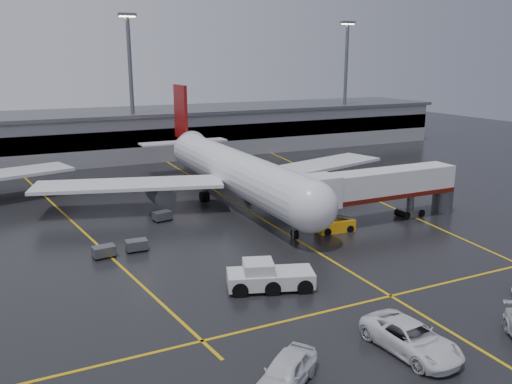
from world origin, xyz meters
name	(u,v)px	position (x,y,z in m)	size (l,w,h in m)	color
ground	(264,220)	(0.00, 0.00, 0.00)	(220.00, 220.00, 0.00)	black
apron_line_centre	(264,220)	(0.00, 0.00, 0.01)	(0.25, 90.00, 0.02)	gold
apron_line_stop	(391,296)	(0.00, -22.00, 0.01)	(60.00, 0.25, 0.02)	gold
apron_line_left	(70,219)	(-20.00, 10.00, 0.01)	(0.25, 70.00, 0.02)	gold
apron_line_right	(344,186)	(18.00, 10.00, 0.01)	(0.25, 70.00, 0.02)	gold
terminal	(153,132)	(0.00, 47.93, 4.32)	(122.00, 19.00, 8.60)	gray
light_mast_mid	(131,79)	(-5.00, 42.00, 14.47)	(3.00, 1.20, 25.45)	#595B60
light_mast_right	(346,76)	(40.00, 42.00, 14.47)	(3.00, 1.20, 25.45)	#595B60
main_airliner	(231,169)	(0.00, 9.70, 4.21)	(48.80, 45.60, 14.10)	silver
jet_bridge	(383,187)	(11.87, -6.00, 3.93)	(19.90, 3.40, 6.05)	silver
pushback_tractor	(268,277)	(-7.97, -16.64, 0.97)	(7.36, 4.83, 2.45)	silver
belt_loader	(335,226)	(5.06, -6.83, 0.63)	(4.19, 2.20, 2.57)	orange
service_van_a	(411,338)	(-4.15, -28.85, 0.94)	(3.13, 6.79, 1.89)	white
service_van_d	(286,372)	(-12.93, -28.62, 0.91)	(2.15, 5.34, 1.82)	silver
baggage_cart_a	(137,245)	(-15.45, -3.63, 0.63)	(2.05, 1.38, 1.12)	#595B60
baggage_cart_b	(104,251)	(-18.57, -3.98, 0.63)	(2.13, 1.50, 1.12)	#595B60
baggage_cart_c	(162,216)	(-10.56, 4.80, 0.63)	(2.25, 1.73, 1.12)	#595B60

